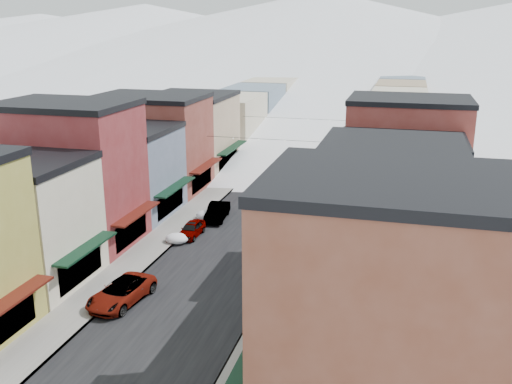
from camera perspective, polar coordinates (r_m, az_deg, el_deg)
The scene contains 35 objects.
road at distance 84.45m, azimuth 5.03°, elevation 3.69°, with size 10.00×160.00×0.01m, color black.
sidewalk_left at distance 85.77m, azimuth 0.68°, elevation 4.01°, with size 3.20×160.00×0.15m, color gray.
sidewalk_right at distance 83.59m, azimuth 9.50°, elevation 3.44°, with size 3.20×160.00×0.15m, color gray.
curb_left at distance 85.41m, azimuth 1.69°, elevation 3.95°, with size 0.10×160.00×0.15m, color slate.
curb_right at distance 83.74m, azimuth 8.44°, elevation 3.51°, with size 0.10×160.00×0.15m, color slate.
bldg_l_cream at distance 45.47m, azimuth -22.80°, elevation -2.70°, with size 11.30×8.20×9.50m.
bldg_l_brick_near at distance 51.55m, azimuth -18.12°, elevation 1.71°, with size 12.30×8.20×12.50m.
bldg_l_grayblue at distance 58.79m, azimuth -13.13°, elevation 2.12°, with size 11.30×9.20×9.00m.
bldg_l_brick_far at distance 66.84m, azimuth -10.37°, elevation 4.88°, with size 13.30×9.20×11.00m.
bldg_l_tan at distance 75.56m, azimuth -6.46°, elevation 6.00°, with size 11.30×11.20×10.00m.
bldg_r_brick_near at distance 27.19m, azimuth 12.83°, elevation -11.25°, with size 12.30×9.20×12.50m.
bldg_r_green at distance 35.98m, azimuth 12.54°, elevation -6.73°, with size 11.30×9.20×9.50m.
bldg_r_blue at distance 44.26m, azimuth 13.17°, elevation -1.63°, with size 11.30×9.20×10.50m.
bldg_r_cream at distance 53.09m, azimuth 14.04°, elevation 0.51°, with size 12.30×9.20×9.00m.
bldg_r_brick_far at distance 61.53m, azimuth 14.81°, elevation 3.83°, with size 13.30×9.20×11.50m.
bldg_r_tan at distance 71.53m, azimuth 14.05°, elevation 4.80°, with size 11.30×11.20×9.50m.
distant_blocks at distance 106.11m, azimuth 7.29°, elevation 8.46°, with size 34.00×55.00×8.00m.
mountain_ridge at distance 300.22m, azimuth 8.87°, elevation 15.56°, with size 670.00×340.00×34.00m.
overhead_cables at distance 71.17m, azimuth 3.38°, elevation 6.40°, with size 16.40×15.04×0.04m.
car_white_suv at distance 41.23m, azimuth -13.32°, elevation -9.73°, with size 2.64×5.72×1.59m, color #BBBBBD.
car_silver_sedan at distance 52.37m, azimuth -6.48°, elevation -3.71°, with size 1.61×4.01×1.36m, color #A2A4AA.
car_dark_hatch at distance 56.54m, azimuth -3.90°, elevation -1.97°, with size 1.70×4.88×1.61m, color black.
car_silver_wagon at distance 77.29m, azimuth 1.34°, elevation 3.11°, with size 2.10×5.16×1.50m, color #A6A9AE.
car_green_sedan at distance 44.87m, azimuth 1.18°, elevation -7.09°, with size 1.58×4.53×1.49m, color black.
car_gray_suv at distance 51.29m, azimuth 2.90°, elevation -4.03°, with size 1.70×4.24×1.44m, color gray.
car_black_sedan at distance 73.09m, azimuth 6.22°, elevation 2.18°, with size 1.96×4.82×1.40m, color black.
car_lane_silver at distance 75.45m, azimuth 2.59°, elevation 2.76°, with size 1.76×4.38×1.49m, color gray.
car_lane_white at distance 84.98m, azimuth 6.63°, elevation 4.26°, with size 2.59×5.62×1.56m, color #BBBBBD.
parking_sign at distance 36.97m, azimuth -0.62°, elevation -11.26°, with size 0.07×0.31×2.30m.
trash_can at distance 48.84m, azimuth 4.15°, elevation -5.31°, with size 0.50×0.50×0.85m.
streetlamp_near at distance 45.51m, azimuth 4.19°, elevation -3.55°, with size 0.39×0.39×4.72m.
streetlamp_far at distance 78.11m, azimuth 8.18°, elevation 4.61°, with size 0.35×0.35×4.16m.
snow_pile_near at distance 40.91m, azimuth -14.33°, elevation -10.54°, with size 2.29×2.61×0.97m.
snow_pile_mid at distance 51.10m, azimuth -7.85°, elevation -4.61°, with size 2.08×2.48×0.88m.
snow_pile_far at distance 56.54m, azimuth -4.78°, elevation -2.34°, with size 2.37×2.66×1.00m.
Camera 1 is at (14.01, -21.14, 18.76)m, focal length 40.00 mm.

